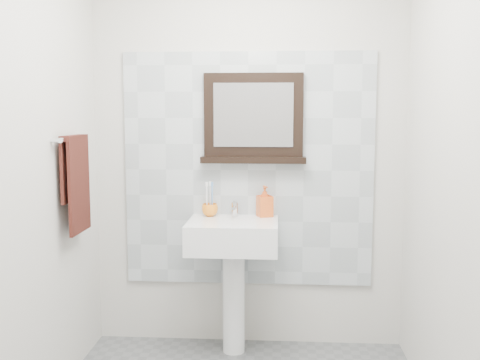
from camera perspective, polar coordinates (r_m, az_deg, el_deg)
name	(u,v)px	position (r m, az deg, el deg)	size (l,w,h in m)	color
back_wall	(248,154)	(3.62, 0.84, 2.62)	(2.00, 0.01, 2.50)	beige
front_wall	(202,219)	(1.44, -3.89, -3.96)	(2.00, 0.01, 2.50)	beige
left_wall	(20,171)	(2.78, -21.49, 0.85)	(0.01, 2.20, 2.50)	beige
right_wall	(463,174)	(2.64, 21.67, 0.54)	(0.01, 2.20, 2.50)	beige
splashback	(248,170)	(3.61, 0.83, 1.02)	(1.60, 0.02, 1.50)	#AEB7BC
pedestal_sink	(233,250)	(3.49, -0.71, -7.09)	(0.55, 0.44, 0.96)	white
toothbrush_cup	(210,210)	(3.59, -3.08, -3.06)	(0.10, 0.10, 0.08)	orange
toothbrushes	(210,197)	(3.57, -3.10, -1.75)	(0.05, 0.04, 0.21)	white
soap_dispenser	(265,201)	(3.56, 2.53, -2.17)	(0.09, 0.09, 0.20)	red
framed_mirror	(253,120)	(3.56, 1.38, 6.07)	(0.67, 0.11, 0.56)	black
towel_bar	(73,139)	(3.27, -16.57, 4.04)	(0.07, 0.40, 0.03)	silver
hand_towel	(76,176)	(3.28, -16.33, 0.38)	(0.06, 0.30, 0.55)	#34130E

